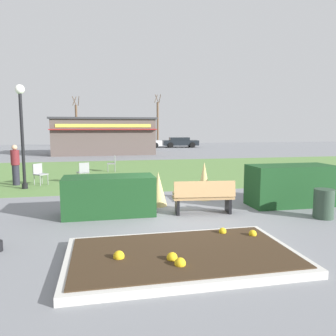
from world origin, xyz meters
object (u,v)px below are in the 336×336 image
trash_bin (324,204)px  park_bench (204,197)px  parked_car_east_slot (180,142)px  lamppost_mid (22,124)px  cafe_chair_east (83,171)px  cafe_chair_west (39,172)px  tree_left_bg (158,122)px  tree_right_bg (77,125)px  cafe_chair_center (113,162)px  person_strolling (15,165)px  parked_car_west_slot (96,143)px  parked_car_center_slot (143,142)px  food_kiosk (104,136)px

trash_bin → park_bench: bearing=160.3°
park_bench → parked_car_east_slot: bearing=77.4°
lamppost_mid → cafe_chair_east: (2.21, 0.95, -2.01)m
cafe_chair_west → lamppost_mid: bearing=-116.7°
park_bench → cafe_chair_east: (-3.52, 6.01, 0.05)m
tree_left_bg → tree_right_bg: (-10.76, -3.26, -0.37)m
trash_bin → cafe_chair_west: bearing=140.0°
tree_left_bg → lamppost_mid: bearing=-108.8°
park_bench → parked_car_east_slot: 30.69m
park_bench → cafe_chair_center: bearing=102.7°
park_bench → trash_bin: bearing=-19.7°
park_bench → person_strolling: bearing=136.2°
person_strolling → tree_right_bg: bearing=-157.6°
parked_car_west_slot → tree_left_bg: tree_left_bg is taller
lamppost_mid → parked_car_west_slot: bearing=84.3°
cafe_chair_center → parked_car_west_slot: 20.55m
cafe_chair_center → parked_car_center_slot: size_ratio=0.21×
lamppost_mid → trash_bin: 10.87m
park_bench → parked_car_center_slot: parked_car_center_slot is taller
park_bench → parked_car_center_slot: bearing=85.9°
cafe_chair_east → tree_right_bg: 28.05m
cafe_chair_center → cafe_chair_west: bearing=-132.1°
cafe_chair_west → cafe_chair_center: same height
lamppost_mid → cafe_chair_center: (3.61, 4.36, -2.01)m
park_bench → cafe_chair_west: size_ratio=1.96×
person_strolling → parked_car_east_slot: 27.23m
trash_bin → tree_right_bg: (-8.52, 34.97, 2.33)m
park_bench → food_kiosk: 21.91m
trash_bin → parked_car_west_slot: 31.63m
person_strolling → parked_car_west_slot: person_strolling is taller
tree_left_bg → tree_right_bg: size_ratio=1.12×
parked_car_center_slot → tree_right_bg: tree_right_bg is taller
person_strolling → parked_car_center_slot: size_ratio=0.39×
tree_left_bg → parked_car_east_slot: bearing=-78.5°
parked_car_west_slot → tree_left_bg: bearing=40.5°
trash_bin → tree_right_bg: bearing=103.7°
park_bench → parked_car_center_slot: (2.17, 29.94, 0.16)m
food_kiosk → cafe_chair_center: food_kiosk is taller
parked_car_west_slot → parked_car_center_slot: size_ratio=1.00×
person_strolling → parked_car_west_slot: size_ratio=0.39×
parked_car_east_slot → tree_left_bg: bearing=101.5°
cafe_chair_east → parked_car_center_slot: 24.60m
parked_car_west_slot → tree_right_bg: tree_right_bg is taller
cafe_chair_east → tree_right_bg: bearing=94.1°
cafe_chair_east → cafe_chair_center: size_ratio=1.00×
food_kiosk → cafe_chair_east: bearing=-94.1°
food_kiosk → cafe_chair_east: size_ratio=10.16×
tree_left_bg → cafe_chair_center: bearing=-104.8°
parked_car_west_slot → tree_left_bg: 11.40m
cafe_chair_east → person_strolling: (-2.73, -0.03, 0.33)m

